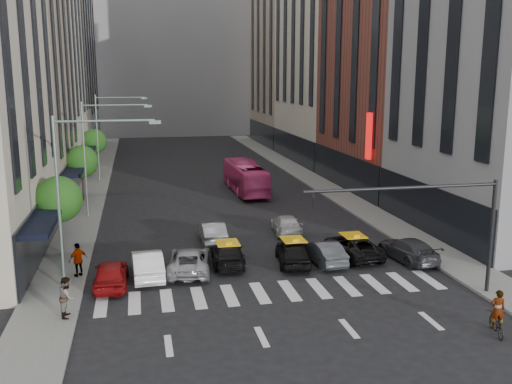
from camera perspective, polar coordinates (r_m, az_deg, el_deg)
ground at (r=29.00m, az=3.00°, el=-10.96°), size 160.00×160.00×0.00m
sidewalk_left at (r=57.13m, az=-16.19°, el=-0.03°), size 3.00×96.00×0.15m
sidewalk_right at (r=59.86m, az=6.31°, el=0.88°), size 3.00×96.00×0.15m
building_left_b at (r=54.81m, az=-22.91°, el=11.62°), size 8.00×16.00×24.00m
building_left_c at (r=72.90m, az=-20.58°, el=16.29°), size 8.00×20.00×36.00m
building_left_d at (r=91.51m, az=-18.68°, el=13.42°), size 8.00×18.00×30.00m
building_right_a at (r=43.41m, az=22.80°, el=17.18°), size 8.00×16.00×32.00m
building_right_b at (r=58.07m, az=12.85°, el=13.16°), size 8.00×18.00×26.00m
building_right_c at (r=76.28m, az=6.88°, el=18.19°), size 8.00×20.00×40.00m
building_right_d at (r=94.02m, az=2.99°, el=13.32°), size 8.00×18.00×28.00m
building_far at (r=111.30m, az=-8.54°, el=15.00°), size 30.00×10.00×36.00m
tree_near at (r=36.96m, az=-19.14°, el=-0.71°), size 2.88×2.88×4.95m
tree_mid at (r=52.63m, az=-17.04°, el=2.92°), size 2.88×2.88×4.95m
tree_far at (r=68.45m, az=-15.90°, el=4.88°), size 2.88×2.88×4.95m
streetlamp_near at (r=30.48m, az=-17.50°, el=1.21°), size 5.38×0.25×9.00m
streetlamp_mid at (r=46.27m, az=-15.66°, el=4.69°), size 5.38×0.25×9.00m
streetlamp_far at (r=62.17m, az=-14.76°, el=6.39°), size 5.38×0.25×9.00m
traffic_signal at (r=29.61m, az=18.16°, el=-1.95°), size 10.10×0.20×6.00m
liberty_sign at (r=50.12m, az=11.22°, el=5.51°), size 0.30×0.70×4.00m
car_red at (r=31.69m, az=-14.30°, el=-7.90°), size 1.85×4.36×1.47m
car_white_front at (r=32.72m, az=-10.82°, el=-7.06°), size 1.85×4.73×1.53m
car_silver at (r=33.16m, az=-6.69°, el=-6.79°), size 2.97×5.31×1.40m
taxi_left at (r=34.21m, az=-2.86°, el=-6.20°), size 2.25×4.76×1.34m
taxi_center at (r=34.25m, az=3.71°, el=-6.02°), size 2.42×4.71×1.53m
car_grey_mid at (r=34.74m, az=6.76°, el=-5.95°), size 1.82×4.32×1.39m
taxi_right at (r=36.06m, az=9.64°, el=-5.38°), size 2.81×5.19×1.38m
car_grey_curb at (r=36.18m, az=14.96°, el=-5.56°), size 2.53×4.99×1.39m
car_row2_left at (r=38.70m, az=-4.39°, el=-4.01°), size 1.54×4.43×1.46m
car_row2_right at (r=40.93m, az=3.03°, el=-3.24°), size 2.26×4.66×1.31m
bus at (r=55.08m, az=-1.07°, el=1.49°), size 2.71×10.59×2.93m
motorcycle at (r=27.59m, az=22.89°, el=-12.07°), size 1.07×1.86×0.93m
rider at (r=27.10m, az=23.12°, el=-9.44°), size 0.74×0.59×1.79m
pedestrian_near at (r=28.06m, az=-18.38°, el=-9.92°), size 0.76×0.96×1.91m
pedestrian_far at (r=33.25m, az=-17.35°, el=-6.48°), size 1.19×1.01×1.91m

